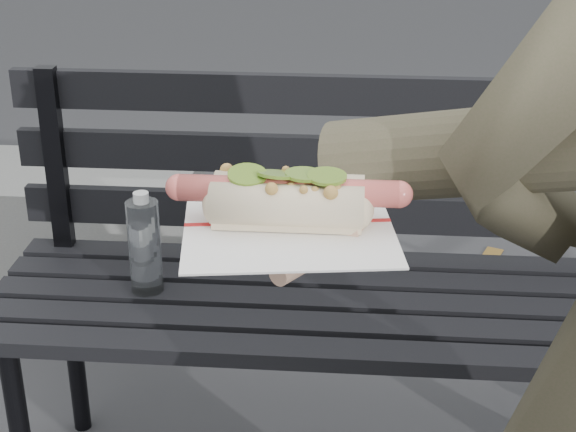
% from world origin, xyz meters
% --- Properties ---
extents(park_bench, '(1.50, 0.44, 0.88)m').
position_xyz_m(park_bench, '(0.01, 0.84, 0.52)').
color(park_bench, black).
rests_on(park_bench, ground).
extents(concrete_block, '(1.20, 0.40, 0.40)m').
position_xyz_m(concrete_block, '(-1.08, 1.59, 0.20)').
color(concrete_block, slate).
rests_on(concrete_block, ground).
extents(held_hotdog, '(0.64, 0.31, 0.20)m').
position_xyz_m(held_hotdog, '(0.13, 0.05, 1.04)').
color(held_hotdog, '#41402B').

